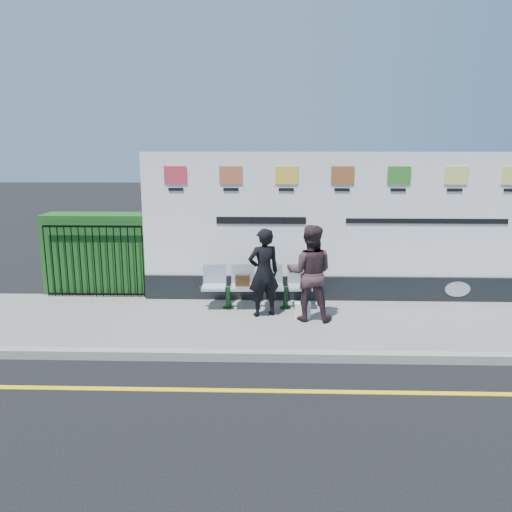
# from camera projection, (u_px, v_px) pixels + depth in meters

# --- Properties ---
(ground) EXTENTS (80.00, 80.00, 0.00)m
(ground) POSITION_uv_depth(u_px,v_px,m) (337.00, 392.00, 6.68)
(ground) COLOR black
(pavement) EXTENTS (14.00, 3.00, 0.12)m
(pavement) POSITION_uv_depth(u_px,v_px,m) (319.00, 323.00, 9.11)
(pavement) COLOR slate
(pavement) RESTS_ON ground
(kerb) EXTENTS (14.00, 0.18, 0.14)m
(kerb) POSITION_uv_depth(u_px,v_px,m) (329.00, 357.00, 7.64)
(kerb) COLOR gray
(kerb) RESTS_ON ground
(yellow_line) EXTENTS (14.00, 0.10, 0.01)m
(yellow_line) POSITION_uv_depth(u_px,v_px,m) (337.00, 392.00, 6.68)
(yellow_line) COLOR yellow
(yellow_line) RESTS_ON ground
(billboard) EXTENTS (8.00, 0.30, 3.00)m
(billboard) POSITION_uv_depth(u_px,v_px,m) (340.00, 237.00, 10.12)
(billboard) COLOR black
(billboard) RESTS_ON pavement
(hedge) EXTENTS (2.35, 0.70, 1.70)m
(hedge) POSITION_uv_depth(u_px,v_px,m) (101.00, 253.00, 10.80)
(hedge) COLOR #194E18
(hedge) RESTS_ON pavement
(railing) EXTENTS (2.05, 0.06, 1.54)m
(railing) POSITION_uv_depth(u_px,v_px,m) (94.00, 261.00, 10.38)
(railing) COLOR black
(railing) RESTS_ON pavement
(bench) EXTENTS (2.15, 0.63, 0.46)m
(bench) POSITION_uv_depth(u_px,v_px,m) (257.00, 297.00, 9.73)
(bench) COLOR silver
(bench) RESTS_ON pavement
(woman_left) EXTENTS (0.71, 0.58, 1.66)m
(woman_left) POSITION_uv_depth(u_px,v_px,m) (264.00, 272.00, 9.20)
(woman_left) COLOR black
(woman_left) RESTS_ON pavement
(woman_right) EXTENTS (0.93, 0.77, 1.75)m
(woman_right) POSITION_uv_depth(u_px,v_px,m) (310.00, 273.00, 8.97)
(woman_right) COLOR #392529
(woman_right) RESTS_ON pavement
(handbag_brown) EXTENTS (0.28, 0.13, 0.22)m
(handbag_brown) POSITION_uv_depth(u_px,v_px,m) (243.00, 280.00, 9.66)
(handbag_brown) COLOR black
(handbag_brown) RESTS_ON bench
(carrier_bag_white) EXTENTS (0.29, 0.18, 0.29)m
(carrier_bag_white) POSITION_uv_depth(u_px,v_px,m) (303.00, 310.00, 9.19)
(carrier_bag_white) COLOR white
(carrier_bag_white) RESTS_ON pavement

